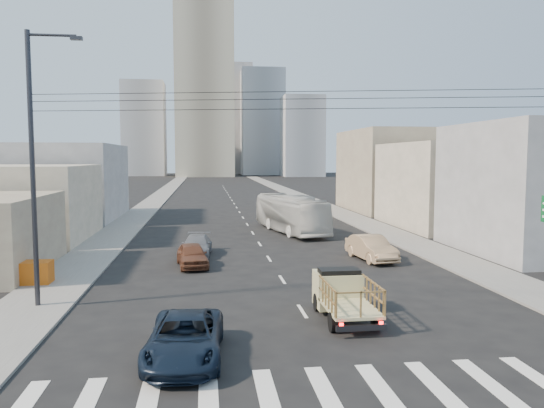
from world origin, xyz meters
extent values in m
plane|color=black|center=(0.00, 0.00, 0.00)|extent=(420.00, 420.00, 0.00)
cube|color=slate|center=(-11.75, 70.00, 0.06)|extent=(3.50, 180.00, 0.12)
cube|color=slate|center=(11.75, 70.00, 0.06)|extent=(3.50, 180.00, 0.12)
cube|color=silver|center=(-7.36, -6.00, 0.01)|extent=(0.55, 3.80, 0.01)
cube|color=silver|center=(-5.72, -6.00, 0.01)|extent=(0.55, 3.80, 0.01)
cube|color=silver|center=(-4.08, -6.00, 0.01)|extent=(0.55, 3.80, 0.01)
cube|color=silver|center=(-2.44, -6.00, 0.01)|extent=(0.55, 3.80, 0.01)
cube|color=silver|center=(-0.80, -6.00, 0.01)|extent=(0.55, 3.80, 0.01)
cube|color=silver|center=(0.84, -6.00, 0.01)|extent=(0.55, 3.80, 0.01)
cube|color=silver|center=(2.48, -6.00, 0.01)|extent=(0.55, 3.80, 0.01)
cube|color=silver|center=(4.12, -6.00, 0.01)|extent=(0.55, 3.80, 0.01)
cube|color=silver|center=(5.76, -6.00, 0.01)|extent=(0.55, 3.80, 0.01)
cube|color=silver|center=(0.00, 2.00, 0.01)|extent=(0.15, 2.00, 0.01)
cube|color=silver|center=(0.00, 8.00, 0.01)|extent=(0.15, 2.00, 0.01)
cube|color=silver|center=(0.00, 14.00, 0.01)|extent=(0.15, 2.00, 0.01)
cube|color=silver|center=(0.00, 20.00, 0.01)|extent=(0.15, 2.00, 0.01)
cube|color=silver|center=(0.00, 26.00, 0.01)|extent=(0.15, 2.00, 0.01)
cube|color=silver|center=(0.00, 32.00, 0.01)|extent=(0.15, 2.00, 0.01)
cube|color=silver|center=(0.00, 38.00, 0.01)|extent=(0.15, 2.00, 0.01)
cube|color=silver|center=(0.00, 44.00, 0.01)|extent=(0.15, 2.00, 0.01)
cube|color=silver|center=(0.00, 50.00, 0.01)|extent=(0.15, 2.00, 0.01)
cube|color=silver|center=(0.00, 56.00, 0.01)|extent=(0.15, 2.00, 0.01)
cube|color=silver|center=(0.00, 62.00, 0.01)|extent=(0.15, 2.00, 0.01)
cube|color=silver|center=(0.00, 68.00, 0.01)|extent=(0.15, 2.00, 0.01)
cube|color=silver|center=(0.00, 74.00, 0.01)|extent=(0.15, 2.00, 0.01)
cube|color=silver|center=(0.00, 80.00, 0.01)|extent=(0.15, 2.00, 0.01)
cube|color=silver|center=(0.00, 86.00, 0.01)|extent=(0.15, 2.00, 0.01)
cube|color=silver|center=(0.00, 92.00, 0.01)|extent=(0.15, 2.00, 0.01)
cube|color=silver|center=(0.00, 98.00, 0.01)|extent=(0.15, 2.00, 0.01)
cube|color=silver|center=(0.00, 104.00, 0.01)|extent=(0.15, 2.00, 0.01)
cube|color=#CBC388|center=(1.51, -0.12, 0.70)|extent=(1.90, 3.00, 0.12)
cube|color=#CBC388|center=(1.51, 1.88, 0.95)|extent=(1.90, 1.60, 1.50)
cube|color=black|center=(1.51, 1.63, 1.55)|extent=(1.70, 0.90, 0.70)
cube|color=#2D2D33|center=(1.51, -1.67, 0.40)|extent=(1.90, 0.12, 0.22)
cube|color=#FF0C0C|center=(0.76, -1.67, 0.55)|extent=(0.15, 0.05, 0.12)
cube|color=#FF0C0C|center=(2.26, -1.67, 0.55)|extent=(0.15, 0.05, 0.12)
cylinder|color=black|center=(0.66, 1.98, 0.38)|extent=(0.25, 0.76, 0.76)
cylinder|color=black|center=(2.36, 1.98, 0.38)|extent=(0.25, 0.76, 0.76)
cylinder|color=black|center=(0.66, -0.82, 0.38)|extent=(0.25, 0.76, 0.76)
cylinder|color=black|center=(2.36, -0.82, 0.38)|extent=(0.25, 0.76, 0.76)
imported|color=black|center=(-4.81, -2.91, 0.72)|extent=(2.69, 5.32, 1.44)
imported|color=silver|center=(3.39, 26.12, 1.65)|extent=(5.07, 12.14, 3.29)
imported|color=brown|center=(-4.93, 12.09, 0.71)|extent=(2.20, 4.36, 1.42)
imported|color=tan|center=(6.50, 12.71, 0.80)|extent=(2.32, 5.02, 1.60)
imported|color=slate|center=(-4.72, 15.80, 0.68)|extent=(2.22, 4.79, 1.35)
cylinder|color=#2D2D33|center=(-11.50, 4.00, 6.00)|extent=(0.22, 0.22, 12.00)
cylinder|color=#2D2D33|center=(-10.50, 4.00, 11.80)|extent=(2.00, 0.12, 0.12)
cube|color=#2D2D33|center=(-9.50, 4.00, 11.70)|extent=(0.50, 0.25, 0.15)
cylinder|color=black|center=(0.00, 1.50, 9.30)|extent=(23.01, 5.02, 0.02)
cylinder|color=black|center=(0.00, 1.50, 9.00)|extent=(23.01, 5.02, 0.02)
cylinder|color=black|center=(0.00, 1.50, 8.60)|extent=(23.01, 5.02, 0.02)
cube|color=#BE5611|center=(-13.00, 8.33, 0.31)|extent=(1.80, 1.20, 0.38)
cube|color=#BE5611|center=(-13.00, 8.33, 0.69)|extent=(1.80, 1.20, 0.38)
cube|color=#BE5611|center=(-13.00, 8.33, 1.07)|extent=(1.80, 1.20, 0.38)
cube|color=gray|center=(19.00, 14.00, 4.50)|extent=(10.00, 12.00, 9.00)
cube|color=#A59D85|center=(19.50, 28.00, 4.00)|extent=(11.00, 14.00, 8.00)
cube|color=gray|center=(20.00, 44.00, 5.00)|extent=(12.00, 16.00, 10.00)
cube|color=#A59D85|center=(-19.00, 24.00, 3.00)|extent=(11.00, 12.00, 6.00)
cube|color=gray|center=(-19.50, 39.00, 4.00)|extent=(12.00, 16.00, 8.00)
cube|color=gray|center=(-4.00, 170.00, 30.00)|extent=(20.00, 20.00, 60.00)
cube|color=#979A9F|center=(18.00, 185.00, 20.00)|extent=(16.00, 16.00, 40.00)
cube|color=#979A9F|center=(-26.00, 180.00, 17.00)|extent=(15.00, 15.00, 34.00)
cube|color=gray|center=(6.00, 200.00, 22.00)|extent=(18.00, 18.00, 44.00)
cube|color=#979A9F|center=(30.00, 165.00, 14.00)|extent=(14.00, 14.00, 28.00)
camera|label=1|loc=(-4.11, -20.02, 6.62)|focal=35.00mm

